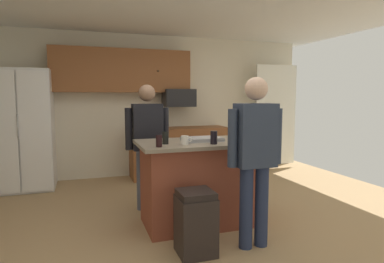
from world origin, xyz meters
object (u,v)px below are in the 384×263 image
(kitchen_island, at_px, (200,182))
(person_elder_center, at_px, (148,138))
(trash_bin, at_px, (196,223))
(glass_stout_tall, at_px, (159,141))
(microwave_over_range, at_px, (179,98))
(refrigerator, at_px, (23,130))
(person_host_foreground, at_px, (255,151))
(glass_pilsner, at_px, (214,138))
(glass_short_whisky, at_px, (165,138))
(serving_tray, at_px, (202,139))
(mug_ceramic_white, at_px, (185,140))

(kitchen_island, bearing_deg, person_elder_center, 125.17)
(person_elder_center, bearing_deg, trash_bin, -27.53)
(glass_stout_tall, distance_m, trash_bin, 0.88)
(microwave_over_range, relative_size, person_elder_center, 0.34)
(kitchen_island, bearing_deg, microwave_over_range, 79.77)
(refrigerator, relative_size, kitchen_island, 1.34)
(person_elder_center, bearing_deg, kitchen_island, -0.00)
(person_host_foreground, xyz_separation_m, glass_pilsner, (-0.23, 0.48, 0.08))
(glass_short_whisky, bearing_deg, kitchen_island, 11.16)
(microwave_over_range, distance_m, trash_bin, 3.32)
(person_elder_center, xyz_separation_m, serving_tray, (0.51, -0.66, 0.05))
(person_host_foreground, height_order, glass_short_whisky, person_host_foreground)
(person_host_foreground, height_order, glass_stout_tall, person_host_foreground)
(mug_ceramic_white, bearing_deg, kitchen_island, 38.23)
(kitchen_island, distance_m, serving_tray, 0.50)
(glass_short_whisky, bearing_deg, person_host_foreground, -42.00)
(refrigerator, relative_size, glass_short_whisky, 14.03)
(trash_bin, bearing_deg, mug_ceramic_white, 83.84)
(glass_pilsner, distance_m, trash_bin, 0.93)
(person_host_foreground, distance_m, trash_bin, 0.88)
(refrigerator, bearing_deg, glass_pilsner, -47.91)
(refrigerator, height_order, glass_short_whisky, refrigerator)
(refrigerator, distance_m, mug_ceramic_white, 3.09)
(glass_short_whisky, xyz_separation_m, trash_bin, (0.13, -0.61, -0.73))
(person_elder_center, relative_size, glass_pilsner, 11.40)
(microwave_over_range, bearing_deg, refrigerator, -177.40)
(glass_pilsner, height_order, serving_tray, glass_pilsner)
(person_host_foreground, height_order, glass_pilsner, person_host_foreground)
(kitchen_island, xyz_separation_m, glass_stout_tall, (-0.54, -0.26, 0.54))
(microwave_over_range, distance_m, glass_pilsner, 2.65)
(kitchen_island, distance_m, glass_stout_tall, 0.81)
(person_host_foreground, xyz_separation_m, glass_stout_tall, (-0.83, 0.48, 0.07))
(kitchen_island, xyz_separation_m, glass_short_whisky, (-0.43, -0.08, 0.55))
(person_host_foreground, distance_m, glass_stout_tall, 0.96)
(serving_tray, bearing_deg, glass_stout_tall, -154.14)
(glass_stout_tall, bearing_deg, kitchen_island, 25.47)
(glass_short_whisky, relative_size, trash_bin, 0.22)
(kitchen_island, bearing_deg, person_host_foreground, -68.28)
(glass_pilsner, distance_m, mug_ceramic_white, 0.31)
(refrigerator, bearing_deg, glass_short_whisky, -52.85)
(glass_stout_tall, bearing_deg, trash_bin, -60.92)
(refrigerator, height_order, trash_bin, refrigerator)
(trash_bin, bearing_deg, serving_tray, 65.59)
(refrigerator, bearing_deg, person_host_foreground, -50.12)
(kitchen_island, xyz_separation_m, trash_bin, (-0.30, -0.70, -0.19))
(trash_bin, bearing_deg, refrigerator, 122.82)
(glass_short_whisky, bearing_deg, person_elder_center, 93.80)
(person_host_foreground, relative_size, trash_bin, 2.72)
(microwave_over_range, distance_m, kitchen_island, 2.56)
(kitchen_island, relative_size, glass_pilsner, 9.94)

